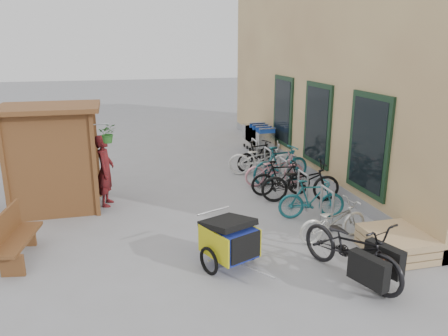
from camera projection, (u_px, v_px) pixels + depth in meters
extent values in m
plane|color=gray|center=(218.00, 239.00, 8.57)|extent=(80.00, 80.00, 0.00)
cube|color=tan|center=(390.00, 50.00, 13.32)|extent=(6.00, 13.00, 7.00)
cube|color=gray|center=(296.00, 162.00, 13.56)|extent=(0.18, 13.00, 0.30)
cube|color=black|center=(369.00, 144.00, 9.41)|extent=(0.06, 1.50, 2.20)
cube|color=black|center=(367.00, 144.00, 9.40)|extent=(0.02, 1.25, 1.95)
cube|color=black|center=(317.00, 124.00, 11.74)|extent=(0.06, 1.50, 2.20)
cube|color=black|center=(316.00, 124.00, 11.73)|extent=(0.02, 1.25, 1.95)
cube|color=black|center=(283.00, 111.00, 14.07)|extent=(0.06, 1.50, 2.20)
cube|color=black|center=(282.00, 111.00, 14.06)|extent=(0.02, 1.25, 1.95)
cube|color=brown|center=(4.00, 171.00, 9.01)|extent=(0.09, 0.09, 2.30)
cube|color=brown|center=(95.00, 166.00, 9.43)|extent=(0.09, 0.09, 2.30)
cube|color=brown|center=(17.00, 156.00, 10.22)|extent=(0.09, 0.09, 2.30)
cube|color=brown|center=(96.00, 152.00, 10.65)|extent=(0.09, 0.09, 2.30)
cube|color=brown|center=(12.00, 163.00, 9.62)|extent=(0.05, 1.30, 2.30)
cube|color=brown|center=(51.00, 168.00, 9.25)|extent=(1.80, 0.05, 2.30)
cube|color=brown|center=(57.00, 154.00, 10.41)|extent=(1.80, 0.05, 2.30)
cube|color=brown|center=(48.00, 108.00, 9.50)|extent=(2.15, 1.65, 0.10)
cube|color=brown|center=(46.00, 172.00, 9.85)|extent=(1.30, 1.15, 0.04)
cube|color=brown|center=(43.00, 146.00, 9.68)|extent=(1.30, 1.15, 0.04)
cylinder|color=#A5A8AD|center=(100.00, 124.00, 9.23)|extent=(0.36, 0.02, 0.02)
imported|color=#255C20|center=(108.00, 133.00, 9.32)|extent=(0.38, 0.33, 0.42)
cylinder|color=#A5A8AD|center=(332.00, 213.00, 8.76)|extent=(0.05, 0.05, 0.84)
cylinder|color=#A5A8AD|center=(321.00, 204.00, 9.22)|extent=(0.05, 0.05, 0.84)
cylinder|color=#A5A8AD|center=(328.00, 189.00, 8.87)|extent=(0.05, 0.50, 0.05)
cylinder|color=#A5A8AD|center=(307.00, 194.00, 9.88)|extent=(0.05, 0.05, 0.84)
cylinder|color=#A5A8AD|center=(298.00, 187.00, 10.34)|extent=(0.05, 0.05, 0.84)
cylinder|color=#A5A8AD|center=(303.00, 173.00, 9.99)|extent=(0.05, 0.50, 0.05)
cylinder|color=#A5A8AD|center=(287.00, 178.00, 10.99)|extent=(0.05, 0.05, 0.84)
cylinder|color=#A5A8AD|center=(280.00, 173.00, 11.46)|extent=(0.05, 0.05, 0.84)
cylinder|color=#A5A8AD|center=(284.00, 160.00, 11.11)|extent=(0.05, 0.50, 0.05)
cylinder|color=#A5A8AD|center=(271.00, 166.00, 12.11)|extent=(0.05, 0.05, 0.84)
cylinder|color=#A5A8AD|center=(265.00, 161.00, 12.58)|extent=(0.05, 0.05, 0.84)
cylinder|color=#A5A8AD|center=(268.00, 149.00, 12.23)|extent=(0.05, 0.50, 0.05)
cylinder|color=#A5A8AD|center=(257.00, 155.00, 13.23)|extent=(0.05, 0.05, 0.84)
cylinder|color=#A5A8AD|center=(252.00, 152.00, 13.70)|extent=(0.05, 0.05, 0.84)
cylinder|color=#A5A8AD|center=(255.00, 140.00, 13.35)|extent=(0.05, 0.50, 0.05)
cube|color=tan|center=(396.00, 250.00, 7.95)|extent=(1.00, 1.20, 0.12)
cube|color=tan|center=(397.00, 243.00, 7.91)|extent=(1.00, 1.20, 0.12)
cube|color=tan|center=(397.00, 236.00, 7.87)|extent=(1.00, 1.20, 0.12)
cube|color=brown|center=(18.00, 239.00, 7.63)|extent=(0.65, 1.49, 0.06)
cube|color=brown|center=(4.00, 226.00, 7.51)|extent=(0.27, 1.43, 0.48)
cube|color=brown|center=(12.00, 266.00, 7.15)|extent=(0.39, 0.12, 0.38)
cube|color=brown|center=(25.00, 237.00, 8.22)|extent=(0.39, 0.12, 0.38)
cube|color=silver|center=(263.00, 138.00, 14.75)|extent=(0.55, 0.85, 0.52)
cube|color=#1B48B5|center=(267.00, 131.00, 14.26)|extent=(0.55, 0.04, 0.18)
cylinder|color=silver|center=(268.00, 129.00, 14.21)|extent=(0.58, 0.04, 0.04)
cylinder|color=black|center=(259.00, 157.00, 14.52)|extent=(0.04, 0.12, 0.12)
cube|color=silver|center=(259.00, 136.00, 15.08)|extent=(0.55, 0.85, 0.52)
cube|color=#1B48B5|center=(264.00, 129.00, 14.58)|extent=(0.55, 0.04, 0.18)
cylinder|color=silver|center=(264.00, 127.00, 14.53)|extent=(0.58, 0.04, 0.04)
cylinder|color=black|center=(256.00, 154.00, 14.85)|extent=(0.04, 0.12, 0.12)
cube|color=silver|center=(256.00, 134.00, 15.40)|extent=(0.55, 0.85, 0.52)
cube|color=#1B48B5|center=(260.00, 127.00, 14.91)|extent=(0.55, 0.04, 0.18)
cylinder|color=silver|center=(261.00, 125.00, 14.86)|extent=(0.58, 0.04, 0.04)
cylinder|color=black|center=(253.00, 152.00, 15.17)|extent=(0.04, 0.12, 0.12)
cube|color=silver|center=(253.00, 132.00, 15.73)|extent=(0.55, 0.85, 0.52)
cube|color=#1B48B5|center=(257.00, 125.00, 15.23)|extent=(0.55, 0.04, 0.18)
cylinder|color=silver|center=(257.00, 123.00, 15.19)|extent=(0.58, 0.04, 0.04)
cylinder|color=black|center=(250.00, 150.00, 15.50)|extent=(0.04, 0.12, 0.12)
cube|color=#1C319B|center=(229.00, 240.00, 7.41)|extent=(0.91, 1.02, 0.49)
cube|color=gold|center=(213.00, 245.00, 7.21)|extent=(0.36, 0.79, 0.49)
cube|color=gold|center=(245.00, 235.00, 7.61)|extent=(0.36, 0.79, 0.49)
cube|color=black|center=(246.00, 248.00, 7.07)|extent=(0.56, 0.26, 0.45)
cube|color=black|center=(228.00, 223.00, 7.37)|extent=(0.96, 1.01, 0.24)
torus|color=black|center=(209.00, 261.00, 7.23)|extent=(0.24, 0.47, 0.49)
torus|color=black|center=(248.00, 247.00, 7.73)|extent=(0.24, 0.47, 0.49)
cylinder|color=#B7B7BC|center=(257.00, 270.00, 6.93)|extent=(0.31, 0.67, 0.03)
cylinder|color=#B7B7BC|center=(213.00, 211.00, 7.66)|extent=(0.63, 0.29, 0.03)
imported|color=black|center=(351.00, 247.00, 7.04)|extent=(1.33, 2.13, 1.06)
cube|color=black|center=(368.00, 270.00, 6.49)|extent=(0.38, 0.67, 0.45)
cube|color=black|center=(384.00, 259.00, 6.84)|extent=(0.38, 0.67, 0.45)
cube|color=#C24412|center=(377.00, 261.00, 6.65)|extent=(0.17, 0.21, 0.12)
imported|color=maroon|center=(105.00, 171.00, 10.17)|extent=(0.52, 0.68, 1.69)
imported|color=silver|center=(333.00, 221.00, 8.43)|extent=(1.58, 0.76, 0.80)
imported|color=#1A5F6A|center=(312.00, 199.00, 9.48)|extent=(1.52, 0.65, 0.88)
imported|color=black|center=(300.00, 182.00, 10.48)|extent=(1.99, 1.00, 1.00)
imported|color=black|center=(281.00, 178.00, 10.91)|extent=(1.56, 0.62, 0.91)
imported|color=pink|center=(274.00, 169.00, 11.72)|extent=(1.67, 0.59, 0.88)
imported|color=#1A5F6A|center=(281.00, 164.00, 11.87)|extent=(1.80, 0.84, 1.05)
imported|color=silver|center=(261.00, 159.00, 12.60)|extent=(1.96, 1.14, 0.97)
imported|color=black|center=(258.00, 155.00, 13.14)|extent=(1.57, 0.89, 0.91)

